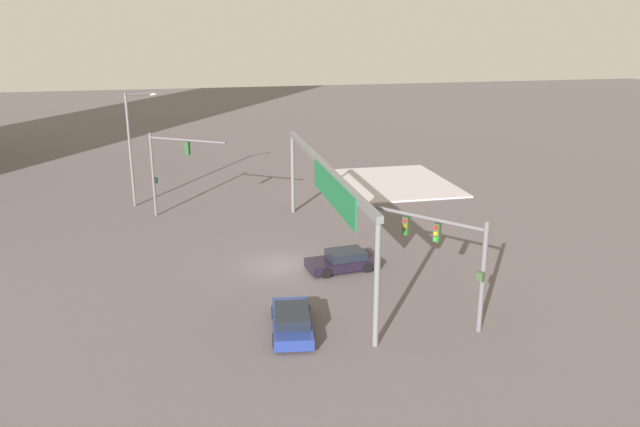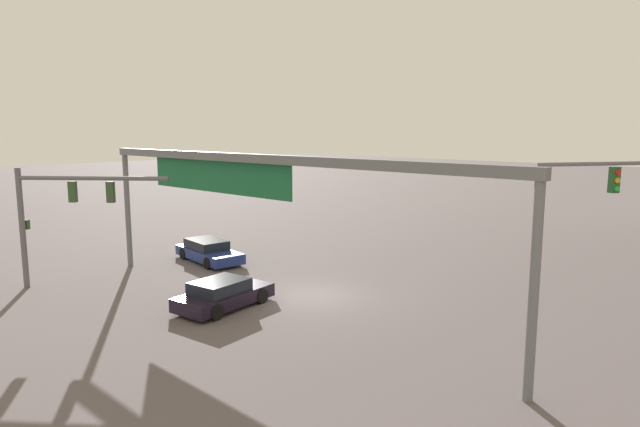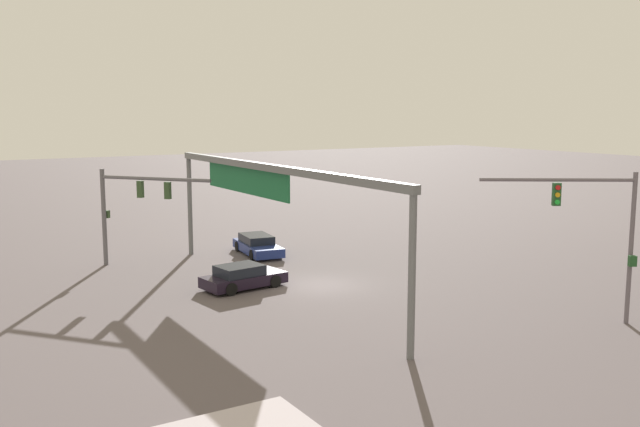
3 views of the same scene
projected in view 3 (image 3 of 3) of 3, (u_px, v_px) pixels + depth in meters
name	position (u px, v px, depth m)	size (l,w,h in m)	color
ground_plane	(321.00, 285.00, 36.10)	(213.13, 213.13, 0.00)	#5A5153
traffic_signal_near_corner	(130.00, 200.00, 39.69)	(5.84, 4.61, 5.60)	#5E5C61
traffic_signal_opposite_side	(598.00, 221.00, 29.02)	(3.92, 5.45, 6.43)	slate
overhead_sign_gantry	(264.00, 183.00, 34.56)	(22.23, 0.43, 6.36)	slate
sedan_car_approaching	(258.00, 245.00, 43.73)	(4.94, 2.43, 1.21)	navy
sedan_car_waiting_far	(243.00, 277.00, 35.40)	(2.39, 4.40, 1.21)	black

